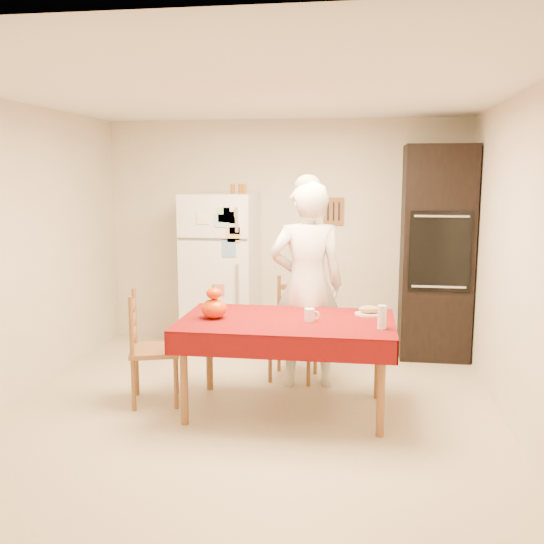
% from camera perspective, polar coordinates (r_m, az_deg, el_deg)
% --- Properties ---
extents(floor, '(4.50, 4.50, 0.00)m').
position_cam_1_polar(floor, '(4.95, -2.29, -13.48)').
color(floor, '#C1B38B').
rests_on(floor, ground).
extents(room_shell, '(4.02, 4.52, 2.51)m').
position_cam_1_polar(room_shell, '(4.57, -2.41, 5.63)').
color(room_shell, beige).
rests_on(room_shell, ground).
extents(refrigerator, '(0.75, 0.74, 1.70)m').
position_cam_1_polar(refrigerator, '(6.62, -4.85, -0.00)').
color(refrigerator, white).
rests_on(refrigerator, floor).
extents(oven_cabinet, '(0.70, 0.62, 2.20)m').
position_cam_1_polar(oven_cabinet, '(6.50, 15.18, 1.77)').
color(oven_cabinet, black).
rests_on(oven_cabinet, floor).
extents(dining_table, '(1.70, 1.00, 0.76)m').
position_cam_1_polar(dining_table, '(4.85, 1.40, -5.28)').
color(dining_table, brown).
rests_on(dining_table, floor).
extents(chair_far, '(0.46, 0.44, 0.95)m').
position_cam_1_polar(chair_far, '(5.73, 2.16, -4.93)').
color(chair_far, brown).
rests_on(chair_far, floor).
extents(chair_left, '(0.50, 0.52, 0.95)m').
position_cam_1_polar(chair_left, '(5.18, -11.70, -6.64)').
color(chair_left, brown).
rests_on(chair_left, floor).
extents(seated_woman, '(0.75, 0.57, 1.85)m').
position_cam_1_polar(seated_woman, '(5.42, 3.30, -1.27)').
color(seated_woman, white).
rests_on(seated_woman, floor).
extents(coffee_mug, '(0.08, 0.08, 0.10)m').
position_cam_1_polar(coffee_mug, '(4.78, 3.55, -4.05)').
color(coffee_mug, white).
rests_on(coffee_mug, dining_table).
extents(pumpkin_lower, '(0.21, 0.21, 0.16)m').
position_cam_1_polar(pumpkin_lower, '(4.88, -5.47, -3.45)').
color(pumpkin_lower, '#ED4A05').
rests_on(pumpkin_lower, dining_table).
extents(pumpkin_upper, '(0.12, 0.12, 0.09)m').
position_cam_1_polar(pumpkin_upper, '(4.86, -5.50, -2.01)').
color(pumpkin_upper, '#D14704').
rests_on(pumpkin_upper, pumpkin_lower).
extents(wine_glass, '(0.07, 0.07, 0.18)m').
position_cam_1_polar(wine_glass, '(4.61, 10.31, -4.18)').
color(wine_glass, white).
rests_on(wine_glass, dining_table).
extents(bread_plate, '(0.24, 0.24, 0.02)m').
position_cam_1_polar(bread_plate, '(5.04, 9.16, -3.94)').
color(bread_plate, white).
rests_on(bread_plate, dining_table).
extents(bread_loaf, '(0.18, 0.10, 0.06)m').
position_cam_1_polar(bread_loaf, '(5.03, 9.17, -3.49)').
color(bread_loaf, '#997D4B').
rests_on(bread_loaf, bread_plate).
extents(spice_jar_left, '(0.05, 0.05, 0.10)m').
position_cam_1_polar(spice_jar_left, '(6.56, -3.71, 7.83)').
color(spice_jar_left, '#94501B').
rests_on(spice_jar_left, refrigerator).
extents(spice_jar_mid, '(0.05, 0.05, 0.10)m').
position_cam_1_polar(spice_jar_mid, '(6.54, -2.97, 7.83)').
color(spice_jar_mid, '#944D1A').
rests_on(spice_jar_mid, refrigerator).
extents(spice_jar_right, '(0.05, 0.05, 0.10)m').
position_cam_1_polar(spice_jar_right, '(6.53, -2.63, 7.83)').
color(spice_jar_right, '#93611A').
rests_on(spice_jar_right, refrigerator).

